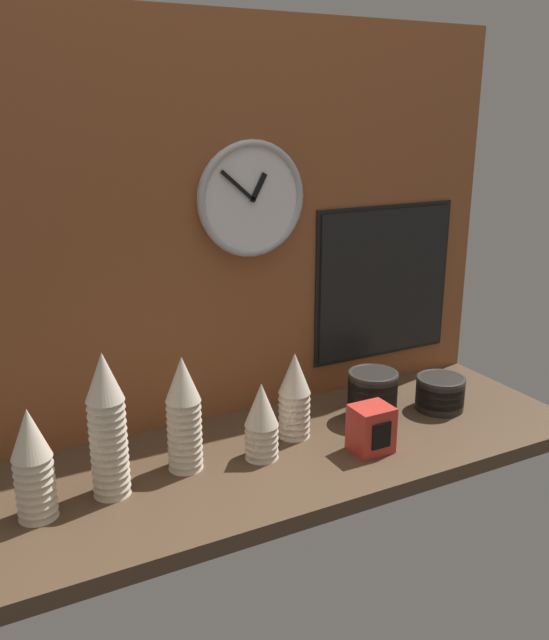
{
  "coord_description": "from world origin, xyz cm",
  "views": [
    {
      "loc": [
        -73.41,
        -135.25,
        82.02
      ],
      "look_at": [
        -0.54,
        4.0,
        32.81
      ],
      "focal_mm": 38.0,
      "sensor_mm": 36.0,
      "label": 1
    }
  ],
  "objects_px": {
    "wall_clock": "(251,199)",
    "menu_board": "(384,282)",
    "cup_stack_left": "(107,425)",
    "napkin_dispenser": "(371,429)",
    "bowl_stack_right": "(372,394)",
    "cup_stack_far_left": "(33,464)",
    "cup_stack_center": "(261,421)",
    "bowl_stack_far_right": "(441,392)",
    "cup_stack_center_right": "(294,395)",
    "cup_stack_center_left": "(184,414)"
  },
  "relations": [
    {
      "from": "cup_stack_center_right",
      "to": "menu_board",
      "type": "distance_m",
      "value": 0.51
    },
    {
      "from": "cup_stack_center",
      "to": "bowl_stack_far_right",
      "type": "distance_m",
      "value": 0.58
    },
    {
      "from": "cup_stack_center_right",
      "to": "wall_clock",
      "type": "xyz_separation_m",
      "value": [
        -0.03,
        0.19,
        0.48
      ]
    },
    {
      "from": "napkin_dispenser",
      "to": "cup_stack_center",
      "type": "bearing_deg",
      "value": 159.54
    },
    {
      "from": "wall_clock",
      "to": "cup_stack_center_left",
      "type": "bearing_deg",
      "value": -142.95
    },
    {
      "from": "wall_clock",
      "to": "menu_board",
      "type": "height_order",
      "value": "wall_clock"
    },
    {
      "from": "napkin_dispenser",
      "to": "menu_board",
      "type": "bearing_deg",
      "value": 51.23
    },
    {
      "from": "bowl_stack_right",
      "to": "cup_stack_center_left",
      "type": "bearing_deg",
      "value": -177.77
    },
    {
      "from": "cup_stack_center_right",
      "to": "napkin_dispenser",
      "type": "xyz_separation_m",
      "value": [
        0.13,
        -0.16,
        -0.06
      ]
    },
    {
      "from": "cup_stack_center_left",
      "to": "wall_clock",
      "type": "height_order",
      "value": "wall_clock"
    },
    {
      "from": "bowl_stack_right",
      "to": "napkin_dispenser",
      "type": "xyz_separation_m",
      "value": [
        -0.11,
        -0.16,
        -0.01
      ]
    },
    {
      "from": "menu_board",
      "to": "napkin_dispenser",
      "type": "xyz_separation_m",
      "value": [
        -0.29,
        -0.36,
        -0.26
      ]
    },
    {
      "from": "cup_stack_far_left",
      "to": "menu_board",
      "type": "xyz_separation_m",
      "value": [
        1.07,
        0.27,
        0.2
      ]
    },
    {
      "from": "wall_clock",
      "to": "napkin_dispenser",
      "type": "distance_m",
      "value": 0.66
    },
    {
      "from": "cup_stack_far_left",
      "to": "cup_stack_left",
      "type": "bearing_deg",
      "value": 5.95
    },
    {
      "from": "cup_stack_center",
      "to": "cup_stack_center_left",
      "type": "distance_m",
      "value": 0.19
    },
    {
      "from": "cup_stack_far_left",
      "to": "bowl_stack_right",
      "type": "distance_m",
      "value": 0.91
    },
    {
      "from": "cup_stack_center",
      "to": "bowl_stack_right",
      "type": "relative_size",
      "value": 1.41
    },
    {
      "from": "bowl_stack_far_right",
      "to": "menu_board",
      "type": "height_order",
      "value": "menu_board"
    },
    {
      "from": "cup_stack_center",
      "to": "wall_clock",
      "type": "relative_size",
      "value": 0.65
    },
    {
      "from": "cup_stack_left",
      "to": "napkin_dispenser",
      "type": "bearing_deg",
      "value": -9.41
    },
    {
      "from": "bowl_stack_right",
      "to": "menu_board",
      "type": "relative_size",
      "value": 0.29
    },
    {
      "from": "cup_stack_center",
      "to": "cup_stack_left",
      "type": "height_order",
      "value": "cup_stack_left"
    },
    {
      "from": "cup_stack_center",
      "to": "napkin_dispenser",
      "type": "distance_m",
      "value": 0.28
    },
    {
      "from": "cup_stack_center",
      "to": "napkin_dispenser",
      "type": "relative_size",
      "value": 1.64
    },
    {
      "from": "menu_board",
      "to": "napkin_dispenser",
      "type": "height_order",
      "value": "menu_board"
    },
    {
      "from": "bowl_stack_far_right",
      "to": "menu_board",
      "type": "bearing_deg",
      "value": 97.47
    },
    {
      "from": "cup_stack_center",
      "to": "cup_stack_left",
      "type": "bearing_deg",
      "value": 178.8
    },
    {
      "from": "cup_stack_left",
      "to": "cup_stack_center_right",
      "type": "bearing_deg",
      "value": 6.45
    },
    {
      "from": "cup_stack_center_left",
      "to": "bowl_stack_far_right",
      "type": "bearing_deg",
      "value": -1.78
    },
    {
      "from": "cup_stack_center_left",
      "to": "cup_stack_far_left",
      "type": "bearing_deg",
      "value": -172.17
    },
    {
      "from": "cup_stack_center",
      "to": "cup_stack_center_right",
      "type": "xyz_separation_m",
      "value": [
        0.13,
        0.06,
        0.02
      ]
    },
    {
      "from": "wall_clock",
      "to": "cup_stack_left",
      "type": "bearing_deg",
      "value": -152.4
    },
    {
      "from": "wall_clock",
      "to": "cup_stack_far_left",
      "type": "bearing_deg",
      "value": -157.43
    },
    {
      "from": "bowl_stack_far_right",
      "to": "menu_board",
      "type": "relative_size",
      "value": 0.29
    },
    {
      "from": "cup_stack_left",
      "to": "bowl_stack_right",
      "type": "relative_size",
      "value": 2.4
    },
    {
      "from": "menu_board",
      "to": "napkin_dispenser",
      "type": "distance_m",
      "value": 0.53
    },
    {
      "from": "cup_stack_far_left",
      "to": "bowl_stack_far_right",
      "type": "bearing_deg",
      "value": 1.25
    },
    {
      "from": "cup_stack_left",
      "to": "cup_stack_center_right",
      "type": "xyz_separation_m",
      "value": [
        0.5,
        0.06,
        -0.05
      ]
    },
    {
      "from": "cup_stack_far_left",
      "to": "wall_clock",
      "type": "relative_size",
      "value": 0.82
    },
    {
      "from": "cup_stack_center_right",
      "to": "wall_clock",
      "type": "relative_size",
      "value": 0.76
    },
    {
      "from": "cup_stack_center_left",
      "to": "napkin_dispenser",
      "type": "bearing_deg",
      "value": -16.99
    },
    {
      "from": "cup_stack_center",
      "to": "bowl_stack_far_right",
      "type": "bearing_deg",
      "value": 1.49
    },
    {
      "from": "cup_stack_center",
      "to": "bowl_stack_right",
      "type": "xyz_separation_m",
      "value": [
        0.37,
        0.06,
        -0.03
      ]
    },
    {
      "from": "cup_stack_far_left",
      "to": "bowl_stack_right",
      "type": "relative_size",
      "value": 1.78
    },
    {
      "from": "cup_stack_center_right",
      "to": "bowl_stack_right",
      "type": "xyz_separation_m",
      "value": [
        0.24,
        -0.0,
        -0.04
      ]
    },
    {
      "from": "cup_stack_center_right",
      "to": "bowl_stack_right",
      "type": "bearing_deg",
      "value": -0.83
    },
    {
      "from": "cup_stack_center",
      "to": "cup_stack_left",
      "type": "distance_m",
      "value": 0.37
    },
    {
      "from": "cup_stack_center_left",
      "to": "wall_clock",
      "type": "xyz_separation_m",
      "value": [
        0.28,
        0.21,
        0.46
      ]
    },
    {
      "from": "bowl_stack_far_right",
      "to": "menu_board",
      "type": "distance_m",
      "value": 0.37
    }
  ]
}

